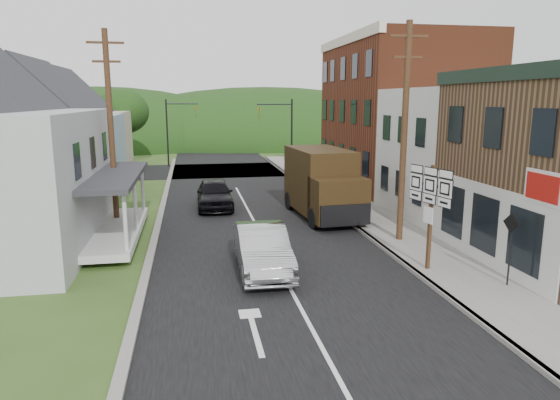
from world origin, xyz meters
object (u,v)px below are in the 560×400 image
dark_sedan (215,194)px  route_sign_cluster (430,203)px  delivery_van (323,184)px  silver_sedan (262,249)px  warning_sign (511,239)px

dark_sedan → route_sign_cluster: (6.75, -11.96, 1.69)m
delivery_van → route_sign_cluster: size_ratio=1.75×
dark_sedan → route_sign_cluster: bearing=-60.1°
silver_sedan → delivery_van: size_ratio=0.76×
silver_sedan → warning_sign: warning_sign is taller
silver_sedan → warning_sign: (7.41, -3.10, 0.86)m
dark_sedan → warning_sign: warning_sign is taller
route_sign_cluster → warning_sign: route_sign_cluster is taller
silver_sedan → dark_sedan: size_ratio=1.02×
delivery_van → warning_sign: (3.19, -10.73, -0.10)m
silver_sedan → delivery_van: (4.22, 7.64, 0.96)m
route_sign_cluster → dark_sedan: bearing=105.9°
dark_sedan → delivery_van: size_ratio=0.75×
delivery_van → dark_sedan: bearing=145.3°
silver_sedan → route_sign_cluster: (5.63, -1.16, 1.70)m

